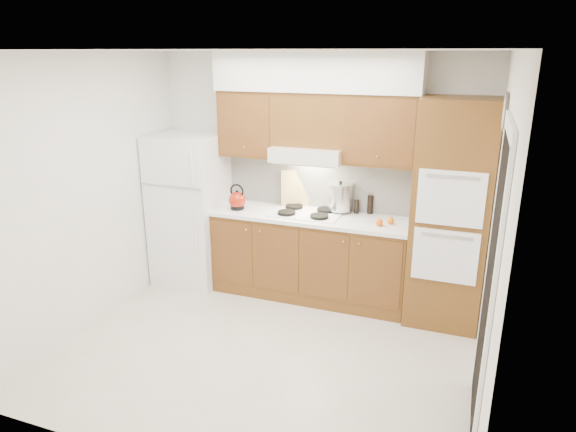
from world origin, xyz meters
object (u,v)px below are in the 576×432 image
(kettle, at_px, (237,200))
(stock_pot, at_px, (340,197))
(oven_cabinet, at_px, (450,215))
(fridge, at_px, (190,209))

(kettle, relative_size, stock_pot, 0.67)
(oven_cabinet, bearing_deg, stock_pot, 169.33)
(oven_cabinet, distance_m, stock_pot, 1.17)
(fridge, xyz_separation_m, oven_cabinet, (2.85, 0.03, 0.24))
(fridge, distance_m, oven_cabinet, 2.86)
(fridge, distance_m, stock_pot, 1.73)
(oven_cabinet, relative_size, kettle, 11.73)
(kettle, distance_m, stock_pot, 1.12)
(fridge, bearing_deg, oven_cabinet, 0.70)
(fridge, xyz_separation_m, stock_pot, (1.70, 0.25, 0.25))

